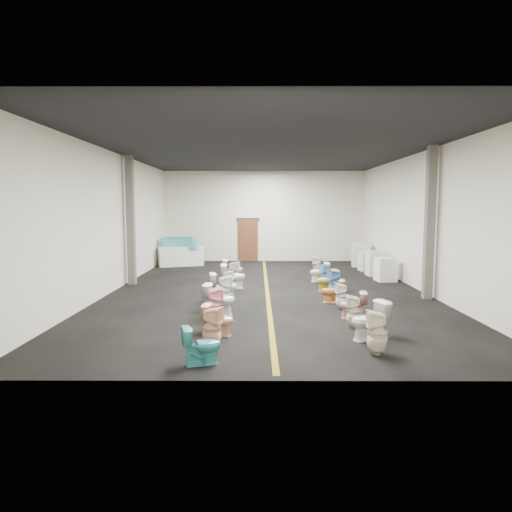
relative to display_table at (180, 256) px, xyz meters
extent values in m
plane|color=black|center=(3.93, -6.16, -0.45)|extent=(16.00, 16.00, 0.00)
plane|color=black|center=(3.93, -6.16, 4.05)|extent=(16.00, 16.00, 0.00)
plane|color=beige|center=(3.93, 1.84, 1.80)|extent=(10.00, 0.00, 10.00)
plane|color=beige|center=(3.93, -14.16, 1.80)|extent=(10.00, 0.00, 10.00)
plane|color=beige|center=(-1.07, -6.16, 1.80)|extent=(0.00, 16.00, 16.00)
plane|color=beige|center=(8.93, -6.16, 1.80)|extent=(0.00, 16.00, 16.00)
cube|color=olive|center=(3.93, -6.16, -0.44)|extent=(0.12, 15.60, 0.01)
cube|color=#562D19|center=(3.13, 1.78, 0.60)|extent=(1.00, 0.10, 2.10)
cube|color=#331C11|center=(3.13, 1.79, 1.67)|extent=(1.15, 0.08, 0.10)
cube|color=#59544C|center=(-0.82, -5.16, 1.80)|extent=(0.25, 0.25, 4.50)
cube|color=#59544C|center=(8.68, -7.66, 1.80)|extent=(0.25, 0.25, 4.50)
cube|color=silver|center=(0.00, 0.00, 0.00)|extent=(2.24, 1.65, 0.89)
cube|color=teal|center=(0.00, 0.00, 0.60)|extent=(1.26, 0.78, 0.50)
cylinder|color=teal|center=(-0.60, 0.06, 0.60)|extent=(0.66, 0.66, 0.50)
cylinder|color=teal|center=(0.60, -0.06, 0.60)|extent=(0.66, 0.66, 0.50)
cube|color=teal|center=(0.00, 0.00, 0.80)|extent=(1.04, 0.56, 0.20)
cube|color=white|center=(8.33, -4.46, -0.01)|extent=(0.74, 0.74, 0.87)
cube|color=silver|center=(8.33, -3.11, 0.04)|extent=(0.74, 0.74, 0.98)
cube|color=beige|center=(8.33, -1.78, -0.06)|extent=(0.75, 0.75, 0.78)
cube|color=silver|center=(8.33, -0.33, 0.10)|extent=(0.85, 0.85, 1.08)
imported|color=teal|center=(2.65, -13.40, -0.11)|extent=(0.75, 0.56, 0.68)
imported|color=#EDB48C|center=(2.74, -12.54, -0.03)|extent=(0.47, 0.46, 0.83)
imported|color=#F4B396|center=(2.78, -11.60, -0.11)|extent=(0.72, 0.49, 0.67)
imported|color=pink|center=(2.59, -10.59, -0.02)|extent=(0.50, 0.49, 0.86)
imported|color=white|center=(2.65, -9.77, -0.05)|extent=(0.84, 0.55, 0.80)
imported|color=silver|center=(2.69, -8.74, -0.02)|extent=(0.49, 0.49, 0.85)
imported|color=white|center=(2.61, -7.92, -0.04)|extent=(0.85, 0.56, 0.81)
imported|color=white|center=(2.68, -6.89, -0.08)|extent=(0.42, 0.41, 0.74)
imported|color=white|center=(2.79, -6.00, -0.03)|extent=(0.83, 0.50, 0.83)
imported|color=silver|center=(2.77, -5.13, -0.04)|extent=(0.46, 0.46, 0.81)
imported|color=white|center=(2.67, -4.27, -0.05)|extent=(0.86, 0.62, 0.79)
imported|color=beige|center=(5.83, -12.88, -0.03)|extent=(0.41, 0.40, 0.84)
imported|color=white|center=(5.92, -11.92, -0.04)|extent=(0.89, 0.68, 0.81)
imported|color=beige|center=(5.80, -10.97, -0.07)|extent=(0.40, 0.39, 0.75)
imported|color=pink|center=(5.96, -10.10, -0.11)|extent=(0.68, 0.43, 0.67)
imported|color=white|center=(5.87, -9.10, -0.10)|extent=(0.35, 0.34, 0.70)
imported|color=#D78D40|center=(5.78, -8.26, -0.11)|extent=(0.70, 0.46, 0.67)
imported|color=#5F95CC|center=(5.98, -7.35, -0.03)|extent=(0.47, 0.46, 0.83)
imported|color=gold|center=(5.88, -6.47, -0.10)|extent=(0.76, 0.55, 0.70)
imported|color=#7DB4E7|center=(5.96, -5.50, -0.06)|extent=(0.46, 0.45, 0.76)
imported|color=white|center=(5.88, -4.59, -0.09)|extent=(0.72, 0.45, 0.71)
imported|color=beige|center=(5.93, -3.70, -0.03)|extent=(0.47, 0.46, 0.83)
camera|label=1|loc=(3.63, -21.09, 2.29)|focal=32.00mm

